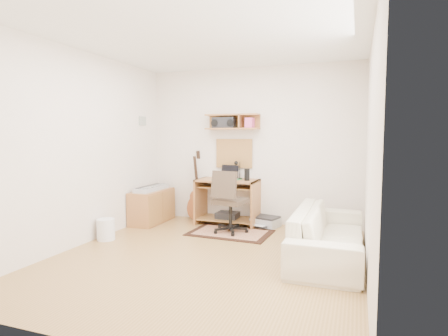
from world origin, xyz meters
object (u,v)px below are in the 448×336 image
(sofa, at_px, (329,225))
(task_chair, at_px, (231,201))
(printer, at_px, (266,221))
(desk, at_px, (228,202))
(cabinet, at_px, (152,206))

(sofa, bearing_deg, task_chair, 66.00)
(sofa, bearing_deg, printer, 41.28)
(task_chair, xyz_separation_m, printer, (0.41, 0.56, -0.40))
(desk, relative_size, printer, 2.38)
(desk, distance_m, sofa, 2.07)
(task_chair, bearing_deg, desk, 123.10)
(desk, distance_m, printer, 0.70)
(cabinet, bearing_deg, sofa, -16.16)
(printer, bearing_deg, task_chair, -109.80)
(desk, height_order, sofa, sofa)
(desk, bearing_deg, printer, 4.63)
(desk, distance_m, task_chair, 0.57)
(task_chair, bearing_deg, sofa, -14.77)
(task_chair, distance_m, cabinet, 1.50)
(desk, height_order, printer, desk)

